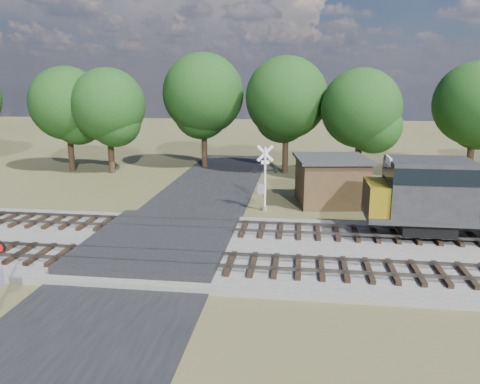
# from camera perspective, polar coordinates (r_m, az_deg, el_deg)

# --- Properties ---
(ground) EXTENTS (160.00, 160.00, 0.00)m
(ground) POSITION_cam_1_polar(r_m,az_deg,el_deg) (23.85, -10.06, -7.14)
(ground) COLOR #494B28
(ground) RESTS_ON ground
(ballast_bed) EXTENTS (140.00, 10.00, 0.30)m
(ballast_bed) POSITION_cam_1_polar(r_m,az_deg,el_deg) (23.44, 14.57, -7.36)
(ballast_bed) COLOR gray
(ballast_bed) RESTS_ON ground
(road) EXTENTS (7.00, 60.00, 0.08)m
(road) POSITION_cam_1_polar(r_m,az_deg,el_deg) (23.83, -10.07, -7.05)
(road) COLOR black
(road) RESTS_ON ground
(crossing_panel) EXTENTS (7.00, 9.00, 0.62)m
(crossing_panel) POSITION_cam_1_polar(r_m,az_deg,el_deg) (24.19, -9.74, -6.03)
(crossing_panel) COLOR #262628
(crossing_panel) RESTS_ON ground
(track_near) EXTENTS (140.00, 2.60, 0.33)m
(track_near) POSITION_cam_1_polar(r_m,az_deg,el_deg) (21.15, -3.55, -8.49)
(track_near) COLOR black
(track_near) RESTS_ON ballast_bed
(track_far) EXTENTS (140.00, 2.60, 0.33)m
(track_far) POSITION_cam_1_polar(r_m,az_deg,el_deg) (25.79, -1.46, -4.36)
(track_far) COLOR black
(track_far) RESTS_ON ballast_bed
(crossing_signal_far) EXTENTS (1.73, 0.45, 4.32)m
(crossing_signal_far) POSITION_cam_1_polar(r_m,az_deg,el_deg) (30.21, 2.89, 1.02)
(crossing_signal_far) COLOR silver
(crossing_signal_far) RESTS_ON ground
(equipment_shed) EXTENTS (5.40, 5.40, 3.24)m
(equipment_shed) POSITION_cam_1_polar(r_m,az_deg,el_deg) (32.59, 11.02, 1.43)
(equipment_shed) COLOR #46311E
(equipment_shed) RESTS_ON ground
(treeline) EXTENTS (78.82, 11.62, 11.70)m
(treeline) POSITION_cam_1_polar(r_m,az_deg,el_deg) (41.66, 8.19, 11.17)
(treeline) COLOR black
(treeline) RESTS_ON ground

